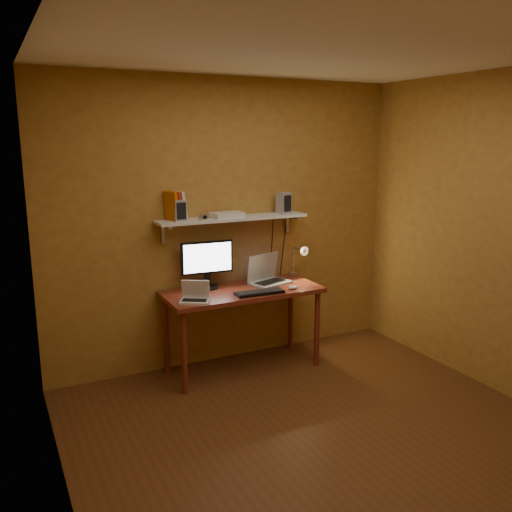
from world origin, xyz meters
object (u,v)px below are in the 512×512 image
laptop (267,275)px  speaker_right (284,203)px  netbook (195,296)px  mouse (293,287)px  router (227,215)px  keyboard (259,293)px  wall_shelf (233,219)px  speaker_left (180,210)px  monitor (207,262)px  shelf_camera (204,217)px  desk (242,299)px  desk_lamp (299,257)px

laptop → speaker_right: (0.23, 0.10, 0.65)m
netbook → mouse: netbook is taller
mouse → router: size_ratio=0.32×
laptop → keyboard: laptop is taller
wall_shelf → speaker_left: bearing=-178.4°
keyboard → router: 0.75m
wall_shelf → keyboard: 0.71m
monitor → keyboard: size_ratio=1.10×
monitor → netbook: size_ratio=1.66×
wall_shelf → shelf_camera: shelf_camera is taller
monitor → shelf_camera: bearing=-123.3°
wall_shelf → laptop: bearing=-17.5°
speaker_right → shelf_camera: speaker_right is taller
desk → monitor: 0.45m
desk_lamp → netbook: bearing=-166.4°
netbook → desk_lamp: size_ratio=0.76×
netbook → keyboard: size_ratio=0.67×
mouse → router: 0.87m
wall_shelf → speaker_left: size_ratio=7.68×
wall_shelf → mouse: wall_shelf is taller
desk_lamp → speaker_right: size_ratio=1.94×
keyboard → speaker_left: 0.98m
speaker_left → router: speaker_left is taller
shelf_camera → speaker_left: bearing=164.9°
wall_shelf → monitor: wall_shelf is taller
mouse → speaker_left: speaker_left is taller
desk → shelf_camera: bearing=157.4°
router → desk: bearing=-71.6°
speaker_left → router: (0.44, 0.01, -0.07)m
keyboard → wall_shelf: bearing=103.7°
desk_lamp → speaker_right: 0.54m
speaker_left → monitor: bearing=1.5°
laptop → netbook: (-0.80, -0.26, -0.02)m
mouse → netbook: bearing=-173.0°
netbook → shelf_camera: 0.69m
desk → netbook: bearing=-162.8°
keyboard → speaker_left: speaker_left is taller
keyboard → mouse: (0.33, -0.00, 0.00)m
laptop → shelf_camera: shelf_camera is taller
keyboard → desk_lamp: 0.70m
wall_shelf → netbook: size_ratio=4.92×
speaker_left → speaker_right: bearing=2.2°
speaker_right → shelf_camera: bearing=172.1°
speaker_left → netbook: bearing=-89.4°
mouse → shelf_camera: 1.00m
speaker_left → router: bearing=1.7°
desk → monitor: (-0.26, 0.18, 0.32)m
netbook → desk_lamp: bearing=44.4°
desk → mouse: mouse is taller
wall_shelf → desk_lamp: size_ratio=3.73×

